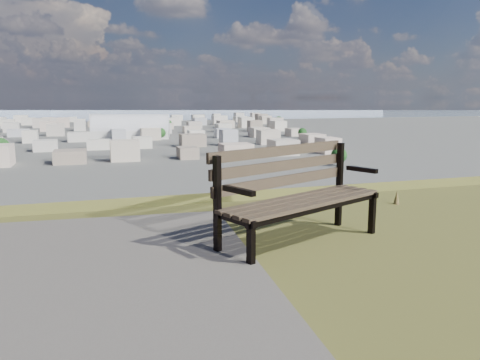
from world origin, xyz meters
name	(u,v)px	position (x,y,z in m)	size (l,w,h in m)	color
park_bench	(296,190)	(0.42, 2.05, 25.53)	(1.85, 1.24, 0.93)	#493D2A
gravel_patch	(52,306)	(-1.72, 1.17, 25.04)	(3.04, 4.34, 0.09)	#5F5B53
arena	(131,131)	(22.50, 313.53, 4.87)	(52.05, 29.88, 20.67)	silver
city_blocks	(95,126)	(0.00, 394.44, 3.50)	(395.00, 361.00, 7.00)	silver
city_trees	(52,132)	(-26.39, 319.00, 4.83)	(406.52, 387.20, 9.98)	#34201A
bay_water	(93,112)	(0.00, 900.00, 0.00)	(2400.00, 700.00, 0.12)	#889DAD
far_hills	(69,98)	(-60.92, 1402.93, 25.47)	(2050.00, 340.00, 60.00)	#9CA8C1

